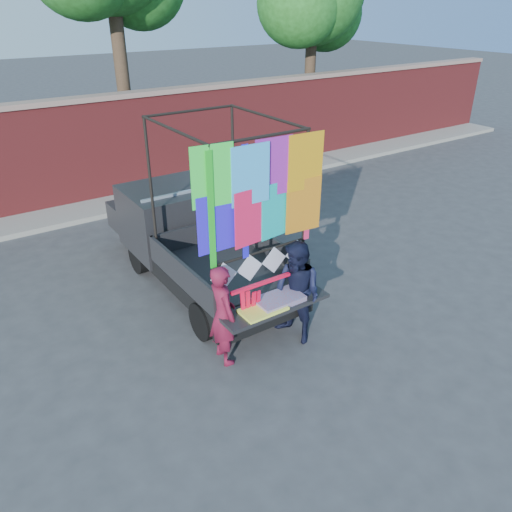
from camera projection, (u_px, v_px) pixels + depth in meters
ground at (268, 323)px, 8.08m from camera, size 90.00×90.00×0.00m
brick_wall at (109, 147)px, 12.62m from camera, size 30.00×0.45×2.61m
curb at (125, 202)px, 12.69m from camera, size 30.00×1.20×0.12m
pickup_truck at (186, 235)px, 9.19m from camera, size 1.98×4.98×3.14m
woman at (223, 315)px, 6.94m from camera, size 0.40×0.58×1.53m
man at (297, 293)px, 7.36m from camera, size 0.73×0.87×1.61m
streamer_bundle at (255, 298)px, 7.02m from camera, size 0.99×0.06×0.68m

